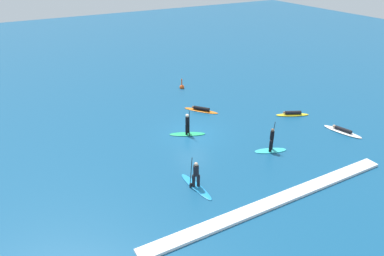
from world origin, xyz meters
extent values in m
plane|color=navy|center=(0.00, 0.00, 0.00)|extent=(120.00, 120.00, 0.00)
ellipsoid|color=yellow|center=(9.56, -1.32, 0.05)|extent=(2.92, 1.89, 0.11)
cylinder|color=black|center=(9.61, -1.34, 0.27)|extent=(1.41, 0.91, 0.32)
sphere|color=brown|center=(8.87, -0.98, 0.29)|extent=(0.28, 0.28, 0.21)
ellipsoid|color=#1E8CD1|center=(-3.34, -6.45, 0.04)|extent=(0.80, 3.31, 0.07)
cylinder|color=black|center=(-3.21, -6.52, 0.48)|extent=(0.21, 0.21, 0.81)
cylinder|color=black|center=(-3.48, -6.38, 0.48)|extent=(0.21, 0.21, 0.81)
cylinder|color=black|center=(-3.34, -6.45, 1.23)|extent=(0.37, 0.37, 0.69)
sphere|color=beige|center=(-3.34, -6.45, 1.69)|extent=(0.25, 0.25, 0.24)
cylinder|color=black|center=(-3.63, -6.32, 1.11)|extent=(0.21, 0.06, 2.07)
cube|color=black|center=(-3.63, -6.32, 0.13)|extent=(0.20, 0.07, 0.32)
ellipsoid|color=white|center=(10.78, -5.79, 0.05)|extent=(1.53, 3.28, 0.11)
cylinder|color=black|center=(10.80, -5.84, 0.25)|extent=(0.61, 1.38, 0.28)
sphere|color=tan|center=(10.60, -5.06, 0.27)|extent=(0.31, 0.31, 0.25)
ellipsoid|color=#23B266|center=(-0.41, 0.04, 0.04)|extent=(2.87, 1.89, 0.09)
cylinder|color=black|center=(-0.53, -0.04, 0.51)|extent=(0.24, 0.24, 0.85)
cylinder|color=black|center=(-0.28, 0.12, 0.51)|extent=(0.24, 0.24, 0.85)
cylinder|color=black|center=(-0.41, 0.04, 1.24)|extent=(0.40, 0.40, 0.60)
sphere|color=beige|center=(-0.41, 0.04, 1.67)|extent=(0.34, 0.34, 0.26)
cylinder|color=black|center=(-0.38, -0.25, 1.15)|extent=(0.14, 0.22, 2.11)
cube|color=black|center=(-0.38, -0.25, 0.15)|extent=(0.14, 0.21, 0.32)
ellipsoid|color=#33C6CC|center=(3.69, -5.27, 0.04)|extent=(2.52, 1.55, 0.07)
cylinder|color=black|center=(3.53, -5.40, 0.52)|extent=(0.27, 0.27, 0.90)
cylinder|color=black|center=(3.85, -5.14, 0.52)|extent=(0.27, 0.27, 0.90)
cylinder|color=black|center=(3.69, -5.27, 1.30)|extent=(0.37, 0.37, 0.64)
sphere|color=brown|center=(3.69, -5.27, 1.73)|extent=(0.30, 0.30, 0.24)
cylinder|color=black|center=(3.92, -5.09, 1.21)|extent=(0.18, 0.38, 2.26)
cube|color=black|center=(3.92, -5.09, 0.13)|extent=(0.13, 0.21, 0.32)
ellipsoid|color=orange|center=(2.93, 3.51, 0.04)|extent=(2.53, 3.01, 0.08)
cylinder|color=black|center=(2.96, 3.47, 0.24)|extent=(1.17, 1.38, 0.34)
sphere|color=brown|center=(2.44, 4.15, 0.26)|extent=(0.30, 0.30, 0.21)
sphere|color=#E55119|center=(4.18, 9.65, 0.13)|extent=(0.50, 0.50, 0.50)
cylinder|color=#E55119|center=(4.18, 9.65, 0.51)|extent=(0.12, 0.12, 1.03)
cube|color=white|center=(0.00, -10.08, 0.09)|extent=(17.44, 0.90, 0.18)
camera|label=1|loc=(-12.71, -22.60, 13.53)|focal=33.91mm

